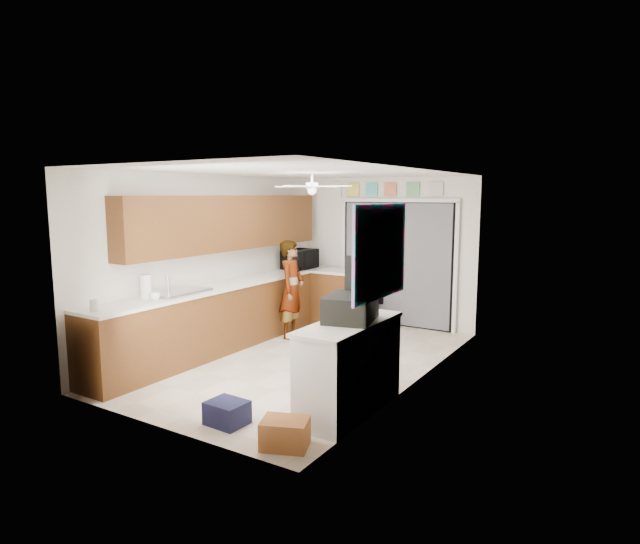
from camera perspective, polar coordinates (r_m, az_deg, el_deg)
The scene contains 40 objects.
floor at distance 7.32m, azimuth -1.67°, elevation -9.32°, with size 5.00×5.00×0.00m, color beige.
ceiling at distance 6.99m, azimuth -1.76°, elevation 10.61°, with size 5.00×5.00×0.00m, color white.
wall_back at distance 9.22m, azimuth 6.90°, elevation 2.20°, with size 3.20×3.20×0.00m, color white.
wall_front at distance 5.18m, azimuth -17.19°, elevation -2.81°, with size 3.20×3.20×0.00m, color white.
wall_left at distance 8.04m, azimuth -11.27°, elevation 1.22°, with size 5.00×5.00×0.00m, color white.
wall_right at distance 6.32m, azimuth 10.48°, elevation -0.64°, with size 5.00×5.00×0.00m, color white.
left_base_cabinets at distance 7.97m, azimuth -9.53°, elevation -4.63°, with size 0.60×4.80×0.90m, color brown.
left_countertop at distance 7.88m, azimuth -9.55°, elevation -1.30°, with size 0.62×4.80×0.04m, color white.
upper_cabinets at distance 8.03m, azimuth -9.57°, elevation 5.20°, with size 0.32×4.00×0.80m, color brown.
sink_basin at distance 7.16m, azimuth -14.85°, elevation -2.13°, with size 0.50×0.76×0.06m, color silver.
faucet at distance 7.29m, azimuth -15.90°, elevation -1.24°, with size 0.03×0.03×0.22m, color silver.
peninsula_base at distance 9.12m, azimuth 2.63°, elevation -2.89°, with size 1.00×0.60×0.90m, color brown.
peninsula_top at distance 9.05m, azimuth 2.65°, elevation 0.03°, with size 1.04×0.64×0.04m, color white.
back_opening_recess at distance 9.12m, azimuth 8.22°, elevation 0.84°, with size 2.00×0.06×2.10m, color black.
curtain_panel at distance 9.08m, azimuth 8.12°, elevation 0.82°, with size 1.90×0.03×2.05m, color slate.
door_trim_left at distance 9.54m, azimuth 2.53°, elevation 1.25°, with size 0.06×0.04×2.10m, color white.
door_trim_right at distance 8.73m, azimuth 14.28°, elevation 0.35°, with size 0.06×0.04×2.10m, color white.
door_trim_head at distance 9.01m, azimuth 8.29°, elevation 7.58°, with size 2.10×0.04×0.06m, color white.
header_frame_0 at distance 9.41m, azimuth 3.58°, elevation 8.77°, with size 0.22×0.02×0.22m, color #EDD74F.
header_frame_1 at distance 9.25m, azimuth 5.52°, elevation 8.76°, with size 0.22×0.02×0.22m, color #4EBCD0.
header_frame_2 at distance 9.10m, azimuth 7.51°, elevation 8.74°, with size 0.22×0.02×0.22m, color #D36F4F.
header_frame_3 at distance 8.95m, azimuth 9.87°, elevation 8.70°, with size 0.22×0.02×0.22m, color #62AB6C.
header_frame_4 at distance 8.80m, azimuth 12.31°, elevation 8.64°, with size 0.22×0.02×0.22m, color beige.
route66_sign at distance 9.58m, azimuth 1.72°, elevation 8.77°, with size 0.22×0.02×0.26m, color silver.
right_counter_base at distance 5.54m, azimuth 3.19°, elevation -10.28°, with size 0.50×1.40×0.90m, color white.
right_counter_top at distance 5.42m, azimuth 3.13°, elevation -5.55°, with size 0.54×1.44×0.04m, color white.
abstract_painting at distance 5.36m, azimuth 6.48°, elevation 2.19°, with size 0.03×1.15×0.95m, color #DD51C5.
ceiling_fan at distance 7.15m, azimuth -0.86°, elevation 9.12°, with size 1.14×1.14×0.24m, color white.
microwave at distance 9.23m, azimuth -2.18°, elevation 1.38°, with size 0.61×0.41×0.34m, color black.
cup at distance 6.79m, azimuth -17.21°, elevation -2.49°, with size 0.12×0.12×0.10m, color white.
jar_b at distance 6.37m, azimuth -22.96°, elevation -3.32°, with size 0.09×0.09×0.13m, color silver.
paper_towel_roll at distance 6.96m, azimuth -18.10°, elevation -1.47°, with size 0.13×0.13×0.29m, color white.
suitcase at distance 5.45m, azimuth 3.29°, elevation -3.83°, with size 0.46×0.62×0.26m, color black.
suitcase_rim at distance 5.47m, azimuth 3.29°, elevation -4.95°, with size 0.44×0.58×0.02m, color yellow.
suitcase_lid at distance 5.66m, azimuth 4.72°, elevation -0.82°, with size 0.42×0.03×0.50m, color black.
cardboard_box at distance 4.92m, azimuth -3.76°, elevation -16.80°, with size 0.41×0.31×0.25m, color #C06E3C.
navy_crate at distance 5.44m, azimuth -9.89°, elevation -14.57°, with size 0.37×0.31×0.23m, color black.
cabinet_door_panel at distance 8.16m, azimuth 4.28°, elevation -5.56°, with size 0.36×0.03×0.53m, color brown.
man at distance 8.30m, azimuth -3.03°, elevation -1.84°, with size 0.55×0.36×1.52m, color white.
dog at distance 8.41m, azimuth 3.45°, elevation -5.52°, with size 0.23×0.54×0.42m, color black.
Camera 1 is at (3.86, -5.82, 2.21)m, focal length 30.00 mm.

